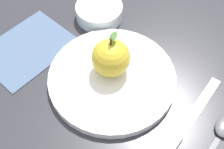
# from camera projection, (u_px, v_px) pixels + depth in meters

# --- Properties ---
(ground_plane) EXTENTS (2.40, 2.40, 0.00)m
(ground_plane) POSITION_uv_depth(u_px,v_px,m) (118.00, 87.00, 0.58)
(ground_plane) COLOR #2D2D33
(dinner_plate) EXTENTS (0.25, 0.25, 0.02)m
(dinner_plate) POSITION_uv_depth(u_px,v_px,m) (112.00, 78.00, 0.58)
(dinner_plate) COLOR white
(dinner_plate) RESTS_ON ground_plane
(apple) EXTENTS (0.07, 0.07, 0.09)m
(apple) POSITION_uv_depth(u_px,v_px,m) (111.00, 58.00, 0.55)
(apple) COLOR gold
(apple) RESTS_ON dinner_plate
(side_bowl) EXTENTS (0.11, 0.11, 0.03)m
(side_bowl) POSITION_uv_depth(u_px,v_px,m) (99.00, 10.00, 0.67)
(side_bowl) COLOR silver
(side_bowl) RESTS_ON ground_plane
(knife) EXTENTS (0.24, 0.07, 0.01)m
(knife) POSITION_uv_depth(u_px,v_px,m) (181.00, 133.00, 0.52)
(knife) COLOR silver
(knife) RESTS_ON ground_plane
(spoon) EXTENTS (0.16, 0.06, 0.01)m
(spoon) POSITION_uv_depth(u_px,v_px,m) (221.00, 134.00, 0.52)
(spoon) COLOR #59595E
(spoon) RESTS_ON ground_plane
(linen_napkin) EXTENTS (0.22, 0.19, 0.00)m
(linen_napkin) POSITION_uv_depth(u_px,v_px,m) (27.00, 48.00, 0.63)
(linen_napkin) COLOR slate
(linen_napkin) RESTS_ON ground_plane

